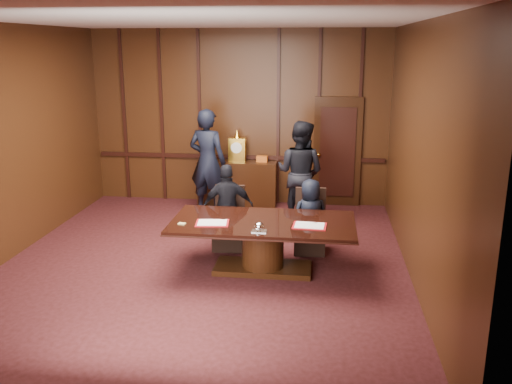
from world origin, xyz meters
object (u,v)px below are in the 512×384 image
at_px(signatory_left, 228,208).
at_px(witness_left, 208,162).
at_px(sideboard, 238,181).
at_px(signatory_right, 310,217).
at_px(witness_right, 300,172).
at_px(conference_table, 263,238).

height_order(signatory_left, witness_left, witness_left).
height_order(sideboard, signatory_right, sideboard).
xyz_separation_m(sideboard, witness_right, (1.31, -1.00, 0.46)).
distance_m(signatory_right, witness_left, 2.80).
bearing_deg(witness_left, signatory_left, 124.68).
bearing_deg(signatory_left, conference_table, 114.46).
bearing_deg(sideboard, witness_right, -37.43).
distance_m(witness_left, witness_right, 1.83).
relative_size(signatory_right, witness_right, 0.63).
xyz_separation_m(sideboard, conference_table, (0.90, -3.33, 0.02)).
bearing_deg(witness_right, witness_left, 9.72).
xyz_separation_m(signatory_right, witness_right, (-0.24, 1.53, 0.35)).
relative_size(signatory_right, witness_left, 0.59).
xyz_separation_m(conference_table, signatory_left, (-0.65, 0.80, 0.18)).
relative_size(witness_left, witness_right, 1.08).
bearing_deg(witness_left, sideboard, -113.01).
bearing_deg(witness_right, signatory_left, 76.46).
bearing_deg(sideboard, signatory_left, -84.38).
distance_m(conference_table, signatory_right, 1.03).
relative_size(conference_table, signatory_left, 1.89).
bearing_deg(witness_right, sideboard, -16.12).
relative_size(signatory_left, signatory_right, 1.17).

